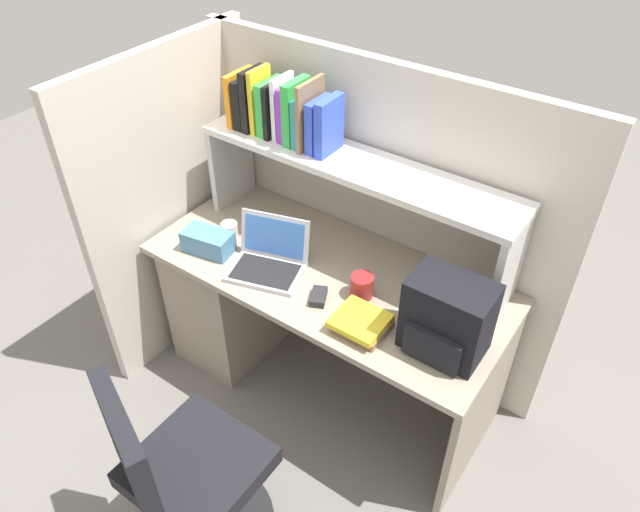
# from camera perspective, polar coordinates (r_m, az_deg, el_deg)

# --- Properties ---
(ground_plane) EXTENTS (8.00, 8.00, 0.00)m
(ground_plane) POSITION_cam_1_polar(r_m,az_deg,el_deg) (3.11, 0.54, -11.72)
(ground_plane) COLOR slate
(desk) EXTENTS (1.60, 0.70, 0.73)m
(desk) POSITION_cam_1_polar(r_m,az_deg,el_deg) (2.98, -5.58, -3.39)
(desk) COLOR gray
(desk) RESTS_ON ground_plane
(cubicle_partition_rear) EXTENTS (1.84, 0.05, 1.55)m
(cubicle_partition_rear) POSITION_cam_1_polar(r_m,az_deg,el_deg) (2.81, 5.08, 3.37)
(cubicle_partition_rear) COLOR #BCB5A8
(cubicle_partition_rear) RESTS_ON ground_plane
(cubicle_partition_left) EXTENTS (0.05, 1.06, 1.55)m
(cubicle_partition_left) POSITION_cam_1_polar(r_m,az_deg,el_deg) (2.99, -13.47, 4.85)
(cubicle_partition_left) COLOR #BCB5A8
(cubicle_partition_left) RESTS_ON ground_plane
(overhead_hutch) EXTENTS (1.44, 0.28, 0.45)m
(overhead_hutch) POSITION_cam_1_polar(r_m,az_deg,el_deg) (2.51, 3.32, 7.08)
(overhead_hutch) COLOR beige
(overhead_hutch) RESTS_ON desk
(reference_books_on_shelf) EXTENTS (0.51, 0.19, 0.29)m
(reference_books_on_shelf) POSITION_cam_1_polar(r_m,az_deg,el_deg) (2.58, -3.56, 13.74)
(reference_books_on_shelf) COLOR orange
(reference_books_on_shelf) RESTS_ON overhead_hutch
(laptop) EXTENTS (0.37, 0.33, 0.22)m
(laptop) POSITION_cam_1_polar(r_m,az_deg,el_deg) (2.58, -4.88, -0.26)
(laptop) COLOR #B7BABF
(laptop) RESTS_ON desk
(backpack) EXTENTS (0.30, 0.22, 0.31)m
(backpack) POSITION_cam_1_polar(r_m,az_deg,el_deg) (2.21, 12.04, -5.84)
(backpack) COLOR black
(backpack) RESTS_ON desk
(computer_mouse) EXTENTS (0.10, 0.12, 0.03)m
(computer_mouse) POSITION_cam_1_polar(r_m,az_deg,el_deg) (2.44, -0.15, -3.91)
(computer_mouse) COLOR #262628
(computer_mouse) RESTS_ON desk
(paper_cup) EXTENTS (0.08, 0.08, 0.09)m
(paper_cup) POSITION_cam_1_polar(r_m,az_deg,el_deg) (2.76, -8.62, 2.34)
(paper_cup) COLOR white
(paper_cup) RESTS_ON desk
(tissue_box) EXTENTS (0.24, 0.16, 0.10)m
(tissue_box) POSITION_cam_1_polar(r_m,az_deg,el_deg) (2.71, -10.65, 1.36)
(tissue_box) COLOR teal
(tissue_box) RESTS_ON desk
(snack_canister) EXTENTS (0.10, 0.10, 0.10)m
(snack_canister) POSITION_cam_1_polar(r_m,az_deg,el_deg) (2.44, 4.03, -2.88)
(snack_canister) COLOR maroon
(snack_canister) RESTS_ON desk
(desk_book_stack) EXTENTS (0.20, 0.19, 0.06)m
(desk_book_stack) POSITION_cam_1_polar(r_m,az_deg,el_deg) (2.32, 4.01, -6.44)
(desk_book_stack) COLOR olive
(desk_book_stack) RESTS_ON desk
(office_chair) EXTENTS (0.53, 0.55, 0.93)m
(office_chair) POSITION_cam_1_polar(r_m,az_deg,el_deg) (2.38, -12.76, -20.40)
(office_chair) COLOR black
(office_chair) RESTS_ON ground_plane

